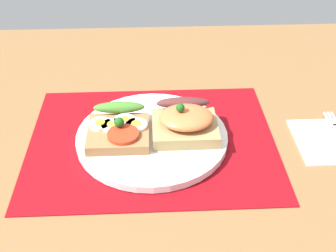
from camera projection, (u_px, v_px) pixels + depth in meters
The scene contains 6 objects.
ground_plane at pixel (150, 149), 71.43cm from camera, with size 120.00×90.00×3.20cm, color brown.
placemat at pixel (150, 141), 70.39cm from camera, with size 39.50×30.67×0.30cm, color maroon.
plate at pixel (149, 137), 69.94cm from camera, with size 24.24×24.24×1.21cm, color white.
sandwich_egg_tomato at pixel (116, 128), 68.67cm from camera, with size 9.58×10.43×3.81cm.
sandwich_salmon at pixel (183, 122), 68.74cm from camera, with size 10.33×10.28×5.64cm.
napkin at pixel (334, 140), 70.30cm from camera, with size 13.25×11.64×0.60cm, color white.
Camera 1 is at (0.42, -55.24, 43.94)cm, focal length 46.54 mm.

